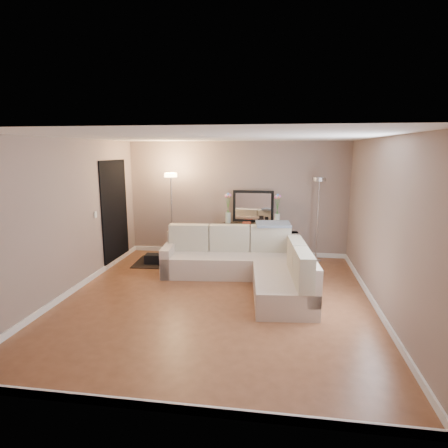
# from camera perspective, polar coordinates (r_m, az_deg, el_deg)

# --- Properties ---
(floor) EXTENTS (5.00, 5.50, 0.01)m
(floor) POSITION_cam_1_polar(r_m,az_deg,el_deg) (6.28, -1.10, -11.37)
(floor) COLOR brown
(floor) RESTS_ON ground
(ceiling) EXTENTS (5.00, 5.50, 0.01)m
(ceiling) POSITION_cam_1_polar(r_m,az_deg,el_deg) (5.80, -1.19, 13.18)
(ceiling) COLOR white
(ceiling) RESTS_ON ground
(wall_back) EXTENTS (5.00, 0.02, 2.60)m
(wall_back) POSITION_cam_1_polar(r_m,az_deg,el_deg) (8.60, 1.93, 3.83)
(wall_back) COLOR gray
(wall_back) RESTS_ON ground
(wall_front) EXTENTS (5.00, 0.02, 2.60)m
(wall_front) POSITION_cam_1_polar(r_m,az_deg,el_deg) (3.30, -9.24, -8.53)
(wall_front) COLOR gray
(wall_front) RESTS_ON ground
(wall_left) EXTENTS (0.02, 5.50, 2.60)m
(wall_left) POSITION_cam_1_polar(r_m,az_deg,el_deg) (6.78, -22.56, 0.96)
(wall_left) COLOR gray
(wall_left) RESTS_ON ground
(wall_right) EXTENTS (0.02, 5.50, 2.60)m
(wall_right) POSITION_cam_1_polar(r_m,az_deg,el_deg) (6.02, 23.13, -0.28)
(wall_right) COLOR gray
(wall_right) RESTS_ON ground
(baseboard_back) EXTENTS (5.00, 0.03, 0.10)m
(baseboard_back) POSITION_cam_1_polar(r_m,az_deg,el_deg) (8.82, 1.85, -4.27)
(baseboard_back) COLOR white
(baseboard_back) RESTS_ON ground
(baseboard_front) EXTENTS (5.00, 0.03, 0.10)m
(baseboard_front) POSITION_cam_1_polar(r_m,az_deg,el_deg) (3.92, -8.48, -25.88)
(baseboard_front) COLOR white
(baseboard_front) RESTS_ON ground
(baseboard_left) EXTENTS (0.03, 5.50, 0.10)m
(baseboard_left) POSITION_cam_1_polar(r_m,az_deg,el_deg) (7.08, -21.61, -9.04)
(baseboard_left) COLOR white
(baseboard_left) RESTS_ON ground
(baseboard_right) EXTENTS (0.03, 5.50, 0.10)m
(baseboard_right) POSITION_cam_1_polar(r_m,az_deg,el_deg) (6.36, 22.03, -11.38)
(baseboard_right) COLOR white
(baseboard_right) RESTS_ON ground
(doorway) EXTENTS (0.02, 1.20, 2.20)m
(doorway) POSITION_cam_1_polar(r_m,az_deg,el_deg) (8.28, -16.28, 1.69)
(doorway) COLOR black
(doorway) RESTS_ON ground
(switch_plate) EXTENTS (0.02, 0.08, 0.12)m
(switch_plate) POSITION_cam_1_polar(r_m,az_deg,el_deg) (7.51, -19.01, 1.36)
(switch_plate) COLOR white
(switch_plate) RESTS_ON ground
(sectional_sofa) EXTENTS (2.89, 2.62, 0.94)m
(sectional_sofa) POSITION_cam_1_polar(r_m,az_deg,el_deg) (6.98, 3.93, -5.95)
(sectional_sofa) COLOR beige
(sectional_sofa) RESTS_ON floor
(throw_blanket) EXTENTS (0.72, 0.48, 0.09)m
(throw_blanket) POSITION_cam_1_polar(r_m,az_deg,el_deg) (7.49, 7.50, -0.02)
(throw_blanket) COLOR gray
(throw_blanket) RESTS_ON sectional_sofa
(console_table) EXTENTS (1.30, 0.38, 0.79)m
(console_table) POSITION_cam_1_polar(r_m,az_deg,el_deg) (8.41, 3.73, -2.27)
(console_table) COLOR black
(console_table) RESTS_ON floor
(leaning_mirror) EXTENTS (0.91, 0.07, 0.71)m
(leaning_mirror) POSITION_cam_1_polar(r_m,az_deg,el_deg) (8.43, 4.46, 2.71)
(leaning_mirror) COLOR black
(leaning_mirror) RESTS_ON console_table
(table_decor) EXTENTS (0.55, 0.12, 0.13)m
(table_decor) POSITION_cam_1_polar(r_m,az_deg,el_deg) (8.29, 4.27, 0.22)
(table_decor) COLOR #C04022
(table_decor) RESTS_ON console_table
(flower_vase_left) EXTENTS (0.15, 0.12, 0.68)m
(flower_vase_left) POSITION_cam_1_polar(r_m,az_deg,el_deg) (8.35, 0.61, 2.11)
(flower_vase_left) COLOR silver
(flower_vase_left) RESTS_ON console_table
(flower_vase_right) EXTENTS (0.15, 0.12, 0.68)m
(flower_vase_right) POSITION_cam_1_polar(r_m,az_deg,el_deg) (8.24, 8.12, 1.88)
(flower_vase_right) COLOR silver
(flower_vase_right) RESTS_ON console_table
(floor_lamp_lit) EXTENTS (0.29, 0.29, 1.91)m
(floor_lamp_lit) POSITION_cam_1_polar(r_m,az_deg,el_deg) (8.32, -8.03, 3.83)
(floor_lamp_lit) COLOR silver
(floor_lamp_lit) RESTS_ON floor
(floor_lamp_unlit) EXTENTS (0.33, 0.33, 1.84)m
(floor_lamp_unlit) POSITION_cam_1_polar(r_m,az_deg,el_deg) (8.22, 14.18, 3.16)
(floor_lamp_unlit) COLOR silver
(floor_lamp_unlit) RESTS_ON floor
(charcoal_rug) EXTENTS (1.31, 1.02, 0.02)m
(charcoal_rug) POSITION_cam_1_polar(r_m,az_deg,el_deg) (8.28, -9.03, -5.76)
(charcoal_rug) COLOR black
(charcoal_rug) RESTS_ON floor
(black_bag) EXTENTS (0.37, 0.27, 0.23)m
(black_bag) POSITION_cam_1_polar(r_m,az_deg,el_deg) (8.22, -10.66, -5.31)
(black_bag) COLOR black
(black_bag) RESTS_ON charcoal_rug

